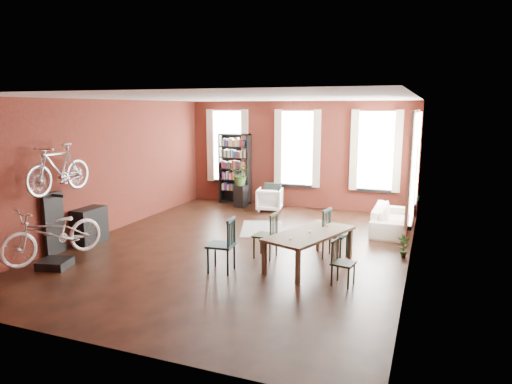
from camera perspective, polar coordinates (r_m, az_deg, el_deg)
The scene contains 19 objects.
room at distance 10.10m, azimuth 0.57°, elevation 5.57°, with size 9.00×9.04×3.22m.
dining_table at distance 8.86m, azimuth 6.68°, elevation -7.11°, with size 0.89×1.95×0.67m, color brown.
dining_chair_a at distance 8.50m, azimuth -4.39°, elevation -6.59°, with size 0.47×0.47×1.02m, color #193637.
dining_chair_b at distance 9.27m, azimuth 1.17°, elevation -5.42°, with size 0.43×0.43×0.93m, color #1F2D1A.
dining_chair_c at distance 8.01m, azimuth 10.86°, elevation -8.71°, with size 0.36×0.36×0.79m, color black.
dining_chair_d at distance 9.36m, azimuth 9.88°, elevation -5.22°, with size 0.45×0.45×0.98m, color #1A3A39.
bookshelf at distance 14.45m, azimuth -2.66°, elevation 2.93°, with size 1.00×0.32×2.20m, color black.
white_armchair at distance 13.45m, azimuth 1.72°, elevation -0.80°, with size 0.71×0.67×0.73m, color white.
cream_sofa at distance 11.72m, azimuth 16.54°, elevation -2.74°, with size 2.08×0.61×0.81m, color beige.
striped_rug at distance 11.49m, azimuth 0.74°, elevation -4.62°, with size 1.01×1.61×0.01m, color black.
bike_trainer at distance 9.60m, azimuth -23.82°, elevation -8.18°, with size 0.53×0.53×0.15m, color black.
bike_wall_rack at distance 10.30m, azimuth -23.96°, elevation -3.63°, with size 0.16×0.60×1.30m, color black.
console_table at distance 10.91m, azimuth -20.08°, elevation -3.95°, with size 0.40×0.80×0.80m, color black.
plant_stand at distance 13.94m, azimuth -1.91°, elevation -0.54°, with size 0.33×0.33×0.67m, color black.
plant_by_sofa at distance 13.39m, azimuth 18.87°, elevation -2.35°, with size 0.38×0.69×0.31m, color #315C25.
plant_small at distance 9.83m, azimuth 17.90°, elevation -7.31°, with size 0.25×0.47×0.17m, color #254F1F.
bicycle_floor at distance 9.37m, azimuth -24.21°, elevation -1.95°, with size 0.68×1.03×1.97m, color #C0B3B0.
bicycle_hung at distance 9.89m, azimuth -23.57°, elevation 4.57°, with size 0.47×1.00×1.66m, color #A5A8AD.
plant_on_stand at distance 13.85m, azimuth -1.89°, elevation 1.89°, with size 0.60×0.67×0.52m, color #355823.
Camera 1 is at (3.78, -8.80, 3.01)m, focal length 32.00 mm.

